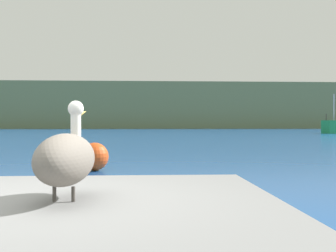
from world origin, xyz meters
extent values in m
cube|color=#6B7A51|center=(0.00, 82.06, 4.41)|extent=(140.00, 14.70, 8.81)
cube|color=gray|center=(0.48, -0.16, 0.29)|extent=(3.44, 3.18, 0.58)
ellipsoid|color=slate|center=(0.48, -0.16, 0.91)|extent=(0.51, 1.01, 0.42)
cylinder|color=white|center=(0.51, 0.18, 1.12)|extent=(0.09, 0.09, 0.31)
sphere|color=white|center=(0.51, 0.18, 1.32)|extent=(0.14, 0.14, 0.14)
cone|color=gold|center=(0.53, 0.43, 1.29)|extent=(0.09, 0.37, 0.09)
cylinder|color=#4C4742|center=(0.40, -0.20, 0.64)|extent=(0.03, 0.03, 0.12)
cylinder|color=#4C4742|center=(0.55, -0.22, 0.64)|extent=(0.03, 0.03, 0.12)
cylinder|color=#B2B2B2|center=(21.53, 41.03, 2.83)|extent=(0.12, 0.12, 2.83)
cylinder|color=#3F382D|center=(20.59, 40.79, 1.77)|extent=(0.10, 0.10, 0.70)
sphere|color=#E54C19|center=(-0.12, 7.06, 0.35)|extent=(0.70, 0.70, 0.70)
camera|label=1|loc=(1.10, -3.57, 1.20)|focal=45.48mm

